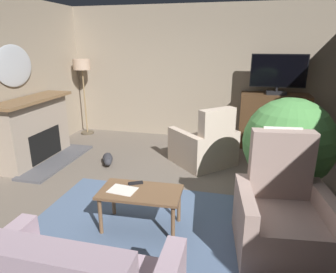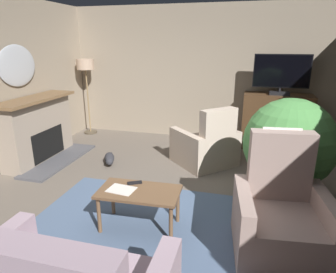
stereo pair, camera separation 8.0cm
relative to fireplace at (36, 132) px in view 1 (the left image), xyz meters
The scene contains 15 objects.
ground_plane 2.90m from the fireplace, 19.81° to the right, with size 6.51×6.70×0.04m, color #665B51.
wall_back 3.53m from the fireplace, 38.57° to the left, with size 6.51×0.10×2.82m, color gray.
rug_central 2.88m from the fireplace, 29.44° to the right, with size 2.62×1.76×0.01m, color slate.
fireplace is the anchor object (origin of this frame).
wall_mirror_oval 1.16m from the fireplace, behind, with size 0.06×0.88×0.70m, color #B2B7BF.
tv_cabinet 4.52m from the fireplace, 23.27° to the left, with size 1.30×0.57×1.09m.
television 4.60m from the fireplace, 22.64° to the left, with size 1.03×0.20×0.76m.
coffee_table 2.90m from the fireplace, 31.66° to the right, with size 0.94×0.54×0.48m.
tv_remote 2.73m from the fireplace, 30.16° to the right, with size 0.17×0.05×0.02m, color black.
folded_newspaper 2.75m from the fireplace, 34.41° to the right, with size 0.30×0.22×0.01m, color silver.
armchair_beside_cabinet 4.26m from the fireplace, 20.68° to the right, with size 1.00×0.97×1.21m.
armchair_by_fireplace 3.00m from the fireplace, 10.96° to the left, with size 1.27×1.27×1.05m.
potted_plant_on_hearth_side 4.15m from the fireplace, ahead, with size 1.14×1.14×1.42m.
cat 1.37m from the fireplace, ahead, with size 0.33×0.65×0.19m.
floor_lamp 1.94m from the fireplace, 88.95° to the left, with size 0.37×0.37×1.71m.
Camera 1 is at (0.79, -3.37, 2.06)m, focal length 31.73 mm.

